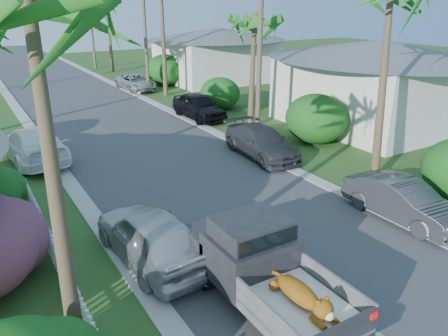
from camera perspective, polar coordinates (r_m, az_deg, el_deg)
ground at (r=11.20m, az=20.46°, el=-18.19°), size 120.00×120.00×0.00m
road at (r=31.59m, az=-17.22°, el=7.60°), size 8.00×100.00×0.02m
curb_left at (r=30.86m, az=-24.95°, el=6.32°), size 0.60×100.00×0.06m
curb_right at (r=32.85m, az=-9.92°, el=8.75°), size 0.60×100.00×0.06m
pickup_truck at (r=10.64m, az=4.40°, el=-12.27°), size 1.98×5.12×2.06m
parked_car_rn at (r=15.57m, az=22.33°, el=-3.99°), size 1.44×4.10×1.35m
parked_car_rm at (r=20.38m, az=4.90°, el=3.36°), size 2.24×4.82×1.36m
parked_car_rf at (r=27.08m, az=-3.31°, el=8.04°), size 1.85×4.53×1.54m
parked_car_rd at (r=36.85m, az=-11.45°, el=10.91°), size 2.28×4.60×1.25m
parked_car_ln at (r=12.35m, az=-9.52°, el=-8.76°), size 2.11×4.62×1.54m
parked_car_lf at (r=21.47m, az=-23.68°, el=2.81°), size 2.65×5.53×1.56m
palm_r_b at (r=24.36m, az=3.90°, el=18.89°), size 4.40×4.40×7.20m
palm_r_d at (r=47.04m, az=-15.11°, el=20.23°), size 4.40×4.40×8.00m
shrub_r_b at (r=22.70m, az=11.94°, el=6.31°), size 3.00×3.30×2.50m
shrub_r_c at (r=29.61m, az=-0.51°, el=9.75°), size 2.60×2.86×2.10m
shrub_r_d at (r=38.57m, az=-7.68°, el=12.59°), size 3.20×3.52×2.60m
picket_fence at (r=12.30m, az=-20.73°, el=-11.55°), size 0.10×11.00×1.00m
house_right_near at (r=26.89m, az=18.94°, el=10.02°), size 8.00×9.00×4.80m
house_right_far at (r=40.72m, az=-1.10°, el=14.37°), size 9.00×8.00×4.60m
utility_pole_b at (r=22.25m, az=4.68°, el=15.18°), size 1.60×0.26×9.00m
utility_pole_c at (r=35.48m, az=-10.26°, el=17.09°), size 1.60×0.26×9.00m
utility_pole_d at (r=49.72m, az=-16.97°, el=17.59°), size 1.60×0.26×9.00m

